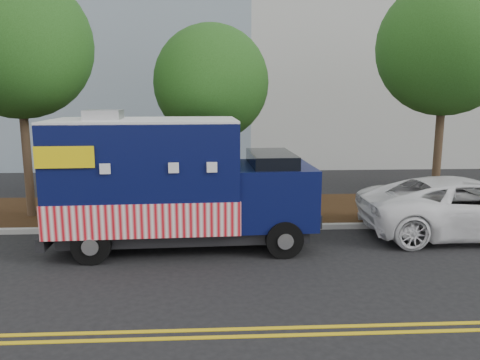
{
  "coord_description": "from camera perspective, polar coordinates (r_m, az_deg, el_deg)",
  "views": [
    {
      "loc": [
        0.15,
        -11.77,
        3.95
      ],
      "look_at": [
        0.82,
        0.6,
        1.64
      ],
      "focal_mm": 35.0,
      "sensor_mm": 36.0,
      "label": 1
    }
  ],
  "objects": [
    {
      "name": "ground",
      "position": [
        12.42,
        -3.68,
        -8.02
      ],
      "size": [
        120.0,
        120.0,
        0.0
      ],
      "primitive_type": "plane",
      "color": "black",
      "rests_on": "ground"
    },
    {
      "name": "curb",
      "position": [
        13.73,
        -3.63,
        -5.87
      ],
      "size": [
        120.0,
        0.18,
        0.15
      ],
      "primitive_type": "cube",
      "color": "#9E9E99",
      "rests_on": "ground"
    },
    {
      "name": "mulch_strip",
      "position": [
        15.76,
        -3.57,
        -3.71
      ],
      "size": [
        120.0,
        4.0,
        0.15
      ],
      "primitive_type": "cube",
      "color": "black",
      "rests_on": "ground"
    },
    {
      "name": "centerline_near",
      "position": [
        8.32,
        -3.97,
        -17.77
      ],
      "size": [
        120.0,
        0.1,
        0.01
      ],
      "primitive_type": "cube",
      "color": "gold",
      "rests_on": "ground"
    },
    {
      "name": "centerline_far",
      "position": [
        8.1,
        -3.99,
        -18.61
      ],
      "size": [
        120.0,
        0.1,
        0.01
      ],
      "primitive_type": "cube",
      "color": "gold",
      "rests_on": "ground"
    },
    {
      "name": "tree_a",
      "position": [
        15.81,
        -25.48,
        14.62
      ],
      "size": [
        4.37,
        4.37,
        7.54
      ],
      "color": "#38281C",
      "rests_on": "ground"
    },
    {
      "name": "tree_b",
      "position": [
        15.55,
        -3.53,
        11.72
      ],
      "size": [
        3.76,
        3.76,
        6.16
      ],
      "color": "#38281C",
      "rests_on": "ground"
    },
    {
      "name": "tree_c",
      "position": [
        16.35,
        23.8,
        14.59
      ],
      "size": [
        4.25,
        4.25,
        7.48
      ],
      "color": "#38281C",
      "rests_on": "ground"
    },
    {
      "name": "sign_post",
      "position": [
        14.5,
        -17.22,
        -0.86
      ],
      "size": [
        0.06,
        0.06,
        2.4
      ],
      "primitive_type": "cube",
      "color": "#473828",
      "rests_on": "ground"
    },
    {
      "name": "food_truck",
      "position": [
        12.09,
        -8.54,
        -0.75
      ],
      "size": [
        6.82,
        2.8,
        3.54
      ],
      "rotation": [
        0.0,
        0.0,
        0.04
      ],
      "color": "black",
      "rests_on": "ground"
    },
    {
      "name": "white_car",
      "position": [
        14.53,
        25.97,
        -2.99
      ],
      "size": [
        5.9,
        2.78,
        1.63
      ],
      "primitive_type": "imported",
      "rotation": [
        0.0,
        0.0,
        1.56
      ],
      "color": "white",
      "rests_on": "ground"
    }
  ]
}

